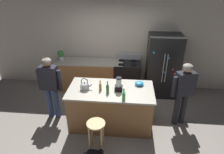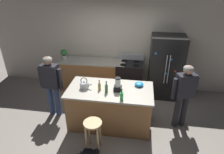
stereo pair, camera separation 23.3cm
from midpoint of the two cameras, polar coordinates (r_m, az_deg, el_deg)
The scene contains 17 objects.
ground_plane at distance 4.90m, azimuth 0.86°, elevation -13.08°, with size 14.00×14.00×0.00m, color gray.
back_wall at distance 5.96m, azimuth 3.55°, elevation 9.39°, with size 8.00×0.10×2.70m, color beige.
kitchen_island at distance 4.61m, azimuth 0.90°, elevation -8.59°, with size 1.90×0.99×0.94m.
back_counter_run at distance 6.05m, azimuth -4.61°, elevation 0.63°, with size 2.00×0.64×0.94m.
refrigerator at distance 5.74m, azimuth 16.41°, elevation 2.76°, with size 0.90×0.73×1.80m.
stove_range at distance 5.88m, azimuth 6.21°, elevation -0.13°, with size 0.76×0.65×1.12m.
person_by_island_left at distance 4.83m, azimuth -16.04°, elevation -1.23°, with size 0.60×0.25×1.58m.
person_by_sink_right at distance 4.61m, azimuth 21.62°, elevation -3.90°, with size 0.59×0.34×1.55m.
bar_stool at distance 3.95m, azimuth -3.84°, elevation -14.78°, with size 0.36×0.36×0.68m.
cat at distance 4.10m, azimuth -4.84°, elevation -21.25°, with size 0.52×0.18×0.26m.
potted_plant at distance 6.03m, azimuth -12.70°, elevation 6.64°, with size 0.20×0.20×0.30m.
blender_appliance at distance 4.24m, azimuth 3.26°, elevation -2.43°, with size 0.17×0.17×0.31m.
bottle_soda at distance 3.95m, azimuth 4.53°, elevation -5.62°, with size 0.07×0.07×0.26m.
bottle_vinegar at distance 4.29m, azimuth -2.13°, elevation -2.75°, with size 0.06×0.06×0.24m.
bottle_olive_oil at distance 4.18m, azimuth -0.05°, elevation -3.36°, with size 0.07×0.07×0.28m.
mixing_bowl at distance 4.51m, azimuth 9.35°, elevation -2.10°, with size 0.20×0.20×0.09m, color #268CD8.
tea_kettle at distance 4.38m, azimuth -6.54°, elevation -2.37°, with size 0.28×0.20×0.27m.
Camera 2 is at (0.61, -3.69, 3.17)m, focal length 31.43 mm.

